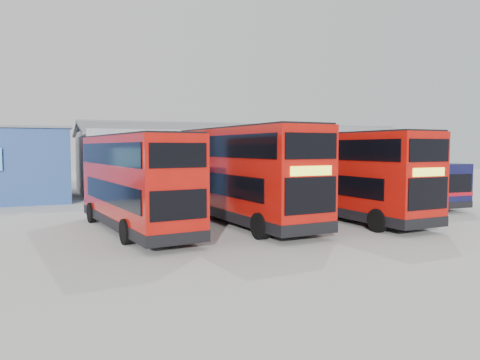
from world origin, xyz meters
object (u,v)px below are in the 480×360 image
double_decker_centre (244,176)px  double_decker_right (347,176)px  single_decker_blue (396,183)px  double_decker_left (135,184)px  maintenance_shed (255,160)px

double_decker_centre → double_decker_right: (5.47, -0.76, -0.11)m
single_decker_blue → double_decker_centre: bearing=18.0°
double_decker_centre → double_decker_right: size_ratio=1.05×
double_decker_centre → single_decker_blue: bearing=11.5°
double_decker_left → double_decker_centre: (5.31, 0.16, 0.20)m
maintenance_shed → double_decker_right: 18.58m
double_decker_left → maintenance_shed: bearing=-135.1°
double_decker_left → double_decker_centre: size_ratio=0.92×
double_decker_right → single_decker_blue: 8.32m
double_decker_centre → maintenance_shed: bearing=59.5°
double_decker_right → double_decker_centre: bearing=168.5°
double_decker_centre → single_decker_blue: double_decker_centre is taller
double_decker_left → double_decker_right: double_decker_right is taller
single_decker_blue → double_decker_left: bearing=13.9°
maintenance_shed → double_decker_centre: maintenance_shed is taller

